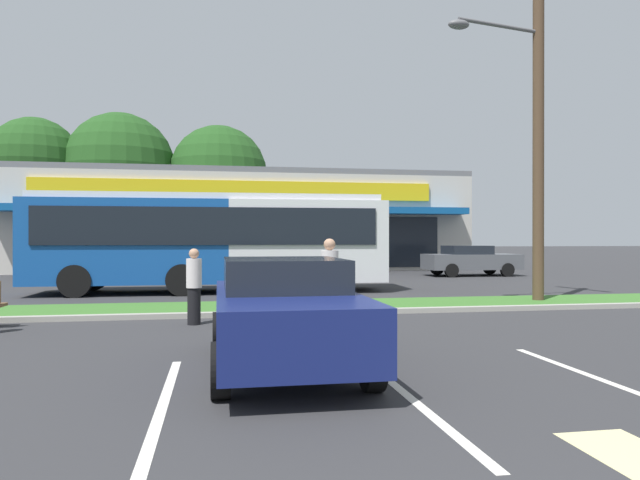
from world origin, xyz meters
TOP-DOWN VIEW (x-y plane):
  - grass_median at (0.00, 14.00)m, footprint 56.00×2.20m
  - curb_lip at (0.00, 12.78)m, footprint 56.00×0.24m
  - parking_stripe_0 at (-2.95, 5.67)m, footprint 0.12×4.80m
  - parking_stripe_1 at (-0.23, 5.89)m, footprint 0.12×4.80m
  - parking_stripe_2 at (2.44, 5.65)m, footprint 0.12×4.80m
  - storefront_building at (-1.23, 35.76)m, footprint 26.03×12.87m
  - tree_left at (-14.98, 42.78)m, footprint 6.26×6.26m
  - tree_mid_left at (-9.31, 43.07)m, footprint 7.75×7.75m
  - tree_mid at (-2.29, 42.88)m, footprint 7.17×7.17m
  - utility_pole at (6.13, 13.90)m, footprint 3.14×2.38m
  - city_bus at (-2.57, 19.09)m, footprint 11.65×2.85m
  - car_1 at (9.61, 25.51)m, footprint 4.47×2.01m
  - car_2 at (0.45, 25.38)m, footprint 4.57×2.00m
  - car_3 at (-1.46, 7.37)m, footprint 1.98×4.30m
  - pedestrian_near_bench at (-0.14, 10.88)m, footprint 0.36×0.36m
  - pedestrian_by_pole at (-2.85, 11.75)m, footprint 0.32×0.32m

SIDE VIEW (x-z plane):
  - parking_stripe_0 at x=-2.95m, z-range 0.00..0.01m
  - parking_stripe_1 at x=-0.23m, z-range 0.00..0.01m
  - parking_stripe_2 at x=2.44m, z-range 0.00..0.01m
  - grass_median at x=0.00m, z-range 0.00..0.12m
  - curb_lip at x=0.00m, z-range 0.00..0.12m
  - car_2 at x=0.45m, z-range 0.04..1.48m
  - car_1 at x=9.61m, z-range 0.04..1.49m
  - car_3 at x=-1.46m, z-range 0.03..1.54m
  - pedestrian_by_pole at x=-2.85m, z-range 0.00..1.59m
  - pedestrian_near_bench at x=-0.14m, z-range 0.00..1.80m
  - city_bus at x=-2.57m, z-range 0.14..3.39m
  - storefront_building at x=-1.23m, z-range 0.00..5.61m
  - utility_pole at x=6.13m, z-range 0.35..10.67m
  - tree_mid at x=-2.29m, z-range 1.47..11.61m
  - tree_mid_left at x=-9.31m, z-range 1.54..12.38m
  - tree_left at x=-14.98m, z-range 1.98..12.24m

